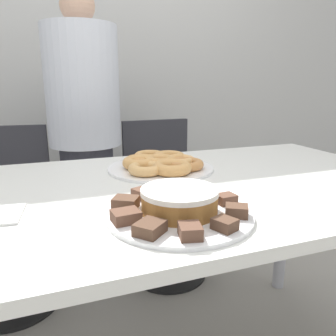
{
  "coord_description": "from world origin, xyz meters",
  "views": [
    {
      "loc": [
        -0.27,
        -0.89,
        1.08
      ],
      "look_at": [
        0.04,
        -0.03,
        0.84
      ],
      "focal_mm": 35.0,
      "sensor_mm": 36.0,
      "label": 1
    }
  ],
  "objects_px": {
    "person_standing": "(86,137)",
    "frosted_cake": "(180,200)",
    "plate_cake": "(179,214)",
    "office_chair_left": "(9,223)",
    "office_chair_right": "(165,203)",
    "plate_donuts": "(161,168)"
  },
  "relations": [
    {
      "from": "plate_donuts",
      "to": "frosted_cake",
      "type": "distance_m",
      "value": 0.43
    },
    {
      "from": "office_chair_left",
      "to": "frosted_cake",
      "type": "relative_size",
      "value": 4.86
    },
    {
      "from": "office_chair_right",
      "to": "frosted_cake",
      "type": "distance_m",
      "value": 1.14
    },
    {
      "from": "person_standing",
      "to": "office_chair_left",
      "type": "relative_size",
      "value": 1.75
    },
    {
      "from": "office_chair_right",
      "to": "plate_cake",
      "type": "distance_m",
      "value": 1.13
    },
    {
      "from": "plate_cake",
      "to": "office_chair_right",
      "type": "bearing_deg",
      "value": 72.43
    },
    {
      "from": "frosted_cake",
      "to": "office_chair_right",
      "type": "bearing_deg",
      "value": 72.43
    },
    {
      "from": "person_standing",
      "to": "frosted_cake",
      "type": "relative_size",
      "value": 8.52
    },
    {
      "from": "office_chair_left",
      "to": "frosted_cake",
      "type": "xyz_separation_m",
      "value": [
        0.49,
        -1.01,
        0.41
      ]
    },
    {
      "from": "person_standing",
      "to": "office_chair_right",
      "type": "xyz_separation_m",
      "value": [
        0.41,
        -0.11,
        -0.39
      ]
    },
    {
      "from": "person_standing",
      "to": "office_chair_left",
      "type": "distance_m",
      "value": 0.57
    },
    {
      "from": "plate_donuts",
      "to": "frosted_cake",
      "type": "bearing_deg",
      "value": -102.97
    },
    {
      "from": "plate_cake",
      "to": "frosted_cake",
      "type": "relative_size",
      "value": 1.9
    },
    {
      "from": "person_standing",
      "to": "plate_cake",
      "type": "xyz_separation_m",
      "value": [
        0.09,
        -1.12,
        -0.02
      ]
    },
    {
      "from": "person_standing",
      "to": "office_chair_right",
      "type": "relative_size",
      "value": 1.75
    },
    {
      "from": "person_standing",
      "to": "frosted_cake",
      "type": "height_order",
      "value": "person_standing"
    },
    {
      "from": "plate_donuts",
      "to": "person_standing",
      "type": "bearing_deg",
      "value": 104.64
    },
    {
      "from": "frosted_cake",
      "to": "plate_donuts",
      "type": "bearing_deg",
      "value": 77.03
    },
    {
      "from": "plate_cake",
      "to": "person_standing",
      "type": "bearing_deg",
      "value": 94.44
    },
    {
      "from": "office_chair_right",
      "to": "frosted_cake",
      "type": "bearing_deg",
      "value": -109.23
    },
    {
      "from": "plate_donuts",
      "to": "frosted_cake",
      "type": "relative_size",
      "value": 2.1
    },
    {
      "from": "office_chair_left",
      "to": "frosted_cake",
      "type": "height_order",
      "value": "office_chair_left"
    }
  ]
}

